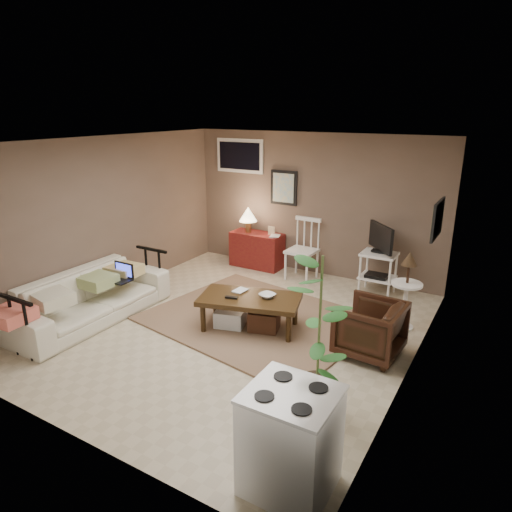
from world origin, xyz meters
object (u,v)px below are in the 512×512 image
Objects in this scene: sofa at (89,290)px; red_console at (256,246)px; potted_plant at (319,331)px; stove at (290,440)px; side_table at (407,282)px; spindle_chair at (302,251)px; armchair at (370,326)px; coffee_table at (249,310)px; tv_stand at (379,258)px.

sofa is 2.05× the size of red_console.
stove is (0.20, -0.96, -0.43)m from potted_plant.
spindle_chair is at bearing 152.70° from side_table.
potted_plant is (2.62, -3.32, 0.47)m from red_console.
side_table is 1.47× the size of armchair.
sofa is at bearing 175.46° from potted_plant.
side_table is at bearing -63.00° from sofa.
spindle_chair reaches higher than sofa.
red_console is (-1.19, 2.20, 0.11)m from coffee_table.
potted_plant reaches higher than spindle_chair.
potted_plant is (3.45, -0.27, 0.41)m from sofa.
red_console is 1.29× the size of stove.
side_table reaches higher than spindle_chair.
spindle_chair is at bearing -31.81° from sofa.
side_table is at bearing 88.11° from stove.
potted_plant is (-0.30, -2.18, 0.19)m from side_table.
potted_plant is at bearing -51.70° from red_console.
side_table is 1.24× the size of stove.
sofa is 3.15m from red_console.
potted_plant is at bearing -97.83° from side_table.
coffee_table is 2.07m from side_table.
tv_stand is 4.16m from stove.
spindle_chair is at bearing 179.02° from tv_stand.
spindle_chair reaches higher than stove.
side_table is 0.96m from armchair.
coffee_table is 0.89× the size of potted_plant.
tv_stand is 1.05× the size of side_table.
side_table is 2.21m from potted_plant.
spindle_chair reaches higher than coffee_table.
stove is at bearing -82.53° from tv_stand.
stove reaches higher than coffee_table.
red_console is (0.83, 3.04, -0.06)m from sofa.
potted_plant is (0.34, -3.16, 0.26)m from tv_stand.
armchair is at bearing -102.05° from side_table.
spindle_chair is at bearing -7.67° from red_console.
side_table is at bearing 171.34° from armchair.
spindle_chair is 2.58m from armchair.
sofa is 4.21m from side_table.
stove is (1.84, -4.15, -0.06)m from spindle_chair.
red_console is at bearing 118.40° from coffee_table.
red_console is at bearing 176.13° from tv_stand.
sofa is at bearing -105.20° from red_console.
tv_stand is at bearing 97.47° from stove.
tv_stand reaches higher than armchair.
side_table reaches higher than coffee_table.
red_console is 0.99m from spindle_chair.
potted_plant reaches higher than side_table.
sofa reaches higher than coffee_table.
red_console is 0.99× the size of tv_stand.
coffee_table is 1.67× the size of stove.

